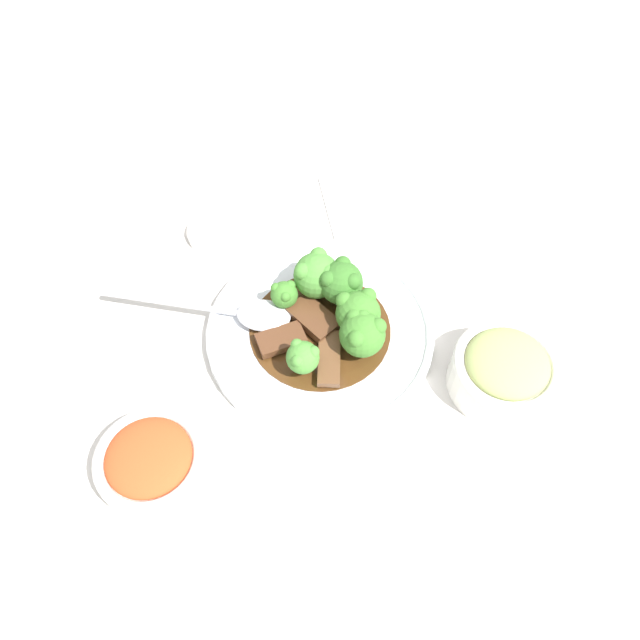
% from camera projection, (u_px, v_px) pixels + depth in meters
% --- Properties ---
extents(ground_plane, '(4.00, 4.00, 0.00)m').
position_uv_depth(ground_plane, '(320.00, 336.00, 0.74)').
color(ground_plane, silver).
extents(main_plate, '(0.27, 0.27, 0.02)m').
position_uv_depth(main_plate, '(320.00, 332.00, 0.74)').
color(main_plate, white).
rests_on(main_plate, ground_plane).
extents(beef_strip_0, '(0.07, 0.06, 0.01)m').
position_uv_depth(beef_strip_0, '(314.00, 318.00, 0.73)').
color(beef_strip_0, '#56331E').
rests_on(beef_strip_0, main_plate).
extents(beef_strip_1, '(0.07, 0.04, 0.01)m').
position_uv_depth(beef_strip_1, '(330.00, 358.00, 0.70)').
color(beef_strip_1, brown).
rests_on(beef_strip_1, main_plate).
extents(beef_strip_2, '(0.04, 0.06, 0.01)m').
position_uv_depth(beef_strip_2, '(281.00, 339.00, 0.71)').
color(beef_strip_2, '#56331E').
rests_on(beef_strip_2, main_plate).
extents(broccoli_floret_0, '(0.03, 0.03, 0.04)m').
position_uv_depth(broccoli_floret_0, '(284.00, 294.00, 0.73)').
color(broccoli_floret_0, '#8EB756').
rests_on(broccoli_floret_0, main_plate).
extents(broccoli_floret_1, '(0.05, 0.05, 0.06)m').
position_uv_depth(broccoli_floret_1, '(341.00, 282.00, 0.72)').
color(broccoli_floret_1, '#8EB756').
rests_on(broccoli_floret_1, main_plate).
extents(broccoli_floret_2, '(0.05, 0.05, 0.06)m').
position_uv_depth(broccoli_floret_2, '(362.00, 334.00, 0.69)').
color(broccoli_floret_2, '#8EB756').
rests_on(broccoli_floret_2, main_plate).
extents(broccoli_floret_3, '(0.05, 0.05, 0.06)m').
position_uv_depth(broccoli_floret_3, '(358.00, 313.00, 0.70)').
color(broccoli_floret_3, '#7FA84C').
rests_on(broccoli_floret_3, main_plate).
extents(broccoli_floret_4, '(0.06, 0.06, 0.06)m').
position_uv_depth(broccoli_floret_4, '(317.00, 275.00, 0.73)').
color(broccoli_floret_4, '#8EB756').
rests_on(broccoli_floret_4, main_plate).
extents(broccoli_floret_5, '(0.04, 0.04, 0.04)m').
position_uv_depth(broccoli_floret_5, '(303.00, 357.00, 0.67)').
color(broccoli_floret_5, '#8EB756').
rests_on(broccoli_floret_5, main_plate).
extents(serving_spoon, '(0.12, 0.22, 0.01)m').
position_uv_depth(serving_spoon, '(248.00, 313.00, 0.73)').
color(serving_spoon, silver).
rests_on(serving_spoon, main_plate).
extents(side_bowl_kimchi, '(0.11, 0.11, 0.05)m').
position_uv_depth(side_bowl_kimchi, '(151.00, 462.00, 0.63)').
color(side_bowl_kimchi, white).
rests_on(side_bowl_kimchi, ground_plane).
extents(side_bowl_appetizer, '(0.12, 0.12, 0.06)m').
position_uv_depth(side_bowl_appetizer, '(504.00, 370.00, 0.68)').
color(side_bowl_appetizer, white).
rests_on(side_bowl_appetizer, ground_plane).
extents(sauce_dish, '(0.07, 0.07, 0.01)m').
position_uv_depth(sauce_dish, '(214.00, 231.00, 0.83)').
color(sauce_dish, white).
rests_on(sauce_dish, ground_plane).
extents(paper_napkin, '(0.13, 0.09, 0.01)m').
position_uv_depth(paper_napkin, '(356.00, 203.00, 0.87)').
color(paper_napkin, white).
rests_on(paper_napkin, ground_plane).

